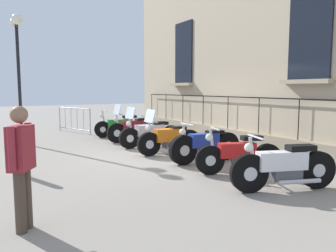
{
  "coord_description": "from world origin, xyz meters",
  "views": [
    {
      "loc": [
        4.26,
        7.89,
        1.82
      ],
      "look_at": [
        -0.18,
        0.0,
        0.8
      ],
      "focal_mm": 35.37,
      "sensor_mm": 36.0,
      "label": 1
    }
  ],
  "objects_px": {
    "motorcycle_maroon": "(134,129)",
    "motorcycle_white": "(284,167)",
    "crowd_barrier": "(74,119)",
    "motorcycle_blue": "(205,145)",
    "motorcycle_orange": "(169,139)",
    "pedestrian_standing": "(21,162)",
    "motorcycle_green": "(121,126)",
    "motorcycle_silver": "(150,133)",
    "lamppost": "(18,58)",
    "motorcycle_red": "(238,155)",
    "bollard": "(23,155)"
  },
  "relations": [
    {
      "from": "motorcycle_white",
      "to": "lamppost",
      "type": "height_order",
      "value": "lamppost"
    },
    {
      "from": "motorcycle_green",
      "to": "motorcycle_blue",
      "type": "relative_size",
      "value": 1.01
    },
    {
      "from": "motorcycle_orange",
      "to": "motorcycle_blue",
      "type": "distance_m",
      "value": 1.37
    },
    {
      "from": "motorcycle_white",
      "to": "lamppost",
      "type": "distance_m",
      "value": 8.89
    },
    {
      "from": "motorcycle_maroon",
      "to": "motorcycle_white",
      "type": "relative_size",
      "value": 1.03
    },
    {
      "from": "crowd_barrier",
      "to": "pedestrian_standing",
      "type": "bearing_deg",
      "value": 72.68
    },
    {
      "from": "pedestrian_standing",
      "to": "motorcycle_silver",
      "type": "bearing_deg",
      "value": -131.3
    },
    {
      "from": "motorcycle_maroon",
      "to": "lamppost",
      "type": "distance_m",
      "value": 4.4
    },
    {
      "from": "motorcycle_maroon",
      "to": "pedestrian_standing",
      "type": "height_order",
      "value": "pedestrian_standing"
    },
    {
      "from": "crowd_barrier",
      "to": "motorcycle_blue",
      "type": "bearing_deg",
      "value": 101.37
    },
    {
      "from": "motorcycle_blue",
      "to": "crowd_barrier",
      "type": "bearing_deg",
      "value": -78.63
    },
    {
      "from": "motorcycle_orange",
      "to": "crowd_barrier",
      "type": "bearing_deg",
      "value": -78.76
    },
    {
      "from": "motorcycle_orange",
      "to": "crowd_barrier",
      "type": "distance_m",
      "value": 6.04
    },
    {
      "from": "lamppost",
      "to": "motorcycle_maroon",
      "type": "bearing_deg",
      "value": 158.67
    },
    {
      "from": "motorcycle_red",
      "to": "pedestrian_standing",
      "type": "distance_m",
      "value": 4.47
    },
    {
      "from": "motorcycle_green",
      "to": "lamppost",
      "type": "height_order",
      "value": "lamppost"
    },
    {
      "from": "motorcycle_orange",
      "to": "crowd_barrier",
      "type": "xyz_separation_m",
      "value": [
        1.18,
        -5.92,
        0.13
      ]
    },
    {
      "from": "motorcycle_red",
      "to": "motorcycle_blue",
      "type": "bearing_deg",
      "value": -91.08
    },
    {
      "from": "motorcycle_silver",
      "to": "crowd_barrier",
      "type": "xyz_separation_m",
      "value": [
        1.24,
        -4.63,
        0.13
      ]
    },
    {
      "from": "motorcycle_maroon",
      "to": "motorcycle_blue",
      "type": "bearing_deg",
      "value": 93.29
    },
    {
      "from": "motorcycle_red",
      "to": "bollard",
      "type": "height_order",
      "value": "motorcycle_red"
    },
    {
      "from": "motorcycle_maroon",
      "to": "pedestrian_standing",
      "type": "xyz_separation_m",
      "value": [
        4.16,
        5.98,
        0.45
      ]
    },
    {
      "from": "motorcycle_white",
      "to": "bollard",
      "type": "distance_m",
      "value": 5.18
    },
    {
      "from": "crowd_barrier",
      "to": "bollard",
      "type": "relative_size",
      "value": 2.31
    },
    {
      "from": "motorcycle_green",
      "to": "motorcycle_red",
      "type": "distance_m",
      "value": 6.42
    },
    {
      "from": "motorcycle_maroon",
      "to": "motorcycle_silver",
      "type": "xyz_separation_m",
      "value": [
        -0.0,
        1.25,
        -0.01
      ]
    },
    {
      "from": "motorcycle_silver",
      "to": "crowd_barrier",
      "type": "relative_size",
      "value": 1.0
    },
    {
      "from": "pedestrian_standing",
      "to": "crowd_barrier",
      "type": "bearing_deg",
      "value": -107.32
    },
    {
      "from": "motorcycle_maroon",
      "to": "motorcycle_red",
      "type": "height_order",
      "value": "motorcycle_maroon"
    },
    {
      "from": "motorcycle_red",
      "to": "bollard",
      "type": "bearing_deg",
      "value": -26.42
    },
    {
      "from": "motorcycle_maroon",
      "to": "bollard",
      "type": "relative_size",
      "value": 2.24
    },
    {
      "from": "motorcycle_green",
      "to": "motorcycle_silver",
      "type": "relative_size",
      "value": 0.96
    },
    {
      "from": "motorcycle_blue",
      "to": "motorcycle_white",
      "type": "relative_size",
      "value": 1.02
    },
    {
      "from": "motorcycle_green",
      "to": "motorcycle_white",
      "type": "bearing_deg",
      "value": 90.47
    },
    {
      "from": "motorcycle_maroon",
      "to": "motorcycle_white",
      "type": "height_order",
      "value": "motorcycle_maroon"
    },
    {
      "from": "motorcycle_silver",
      "to": "crowd_barrier",
      "type": "distance_m",
      "value": 4.8
    },
    {
      "from": "motorcycle_silver",
      "to": "lamppost",
      "type": "height_order",
      "value": "lamppost"
    },
    {
      "from": "motorcycle_orange",
      "to": "pedestrian_standing",
      "type": "distance_m",
      "value": 5.37
    },
    {
      "from": "motorcycle_blue",
      "to": "lamppost",
      "type": "height_order",
      "value": "lamppost"
    },
    {
      "from": "motorcycle_blue",
      "to": "motorcycle_white",
      "type": "xyz_separation_m",
      "value": [
        0.14,
        2.57,
        0.01
      ]
    },
    {
      "from": "motorcycle_maroon",
      "to": "motorcycle_blue",
      "type": "distance_m",
      "value": 3.88
    },
    {
      "from": "motorcycle_green",
      "to": "motorcycle_orange",
      "type": "distance_m",
      "value": 3.83
    },
    {
      "from": "motorcycle_orange",
      "to": "pedestrian_standing",
      "type": "xyz_separation_m",
      "value": [
        4.1,
        3.45,
        0.47
      ]
    },
    {
      "from": "motorcycle_white",
      "to": "motorcycle_orange",
      "type": "bearing_deg",
      "value": -87.9
    },
    {
      "from": "motorcycle_blue",
      "to": "lamppost",
      "type": "distance_m",
      "value": 6.82
    },
    {
      "from": "motorcycle_red",
      "to": "lamppost",
      "type": "relative_size",
      "value": 0.45
    },
    {
      "from": "motorcycle_red",
      "to": "bollard",
      "type": "distance_m",
      "value": 4.55
    },
    {
      "from": "motorcycle_green",
      "to": "pedestrian_standing",
      "type": "distance_m",
      "value": 8.41
    },
    {
      "from": "motorcycle_white",
      "to": "pedestrian_standing",
      "type": "xyz_separation_m",
      "value": [
        4.24,
        -0.46,
        0.47
      ]
    },
    {
      "from": "motorcycle_red",
      "to": "motorcycle_white",
      "type": "relative_size",
      "value": 0.95
    }
  ]
}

